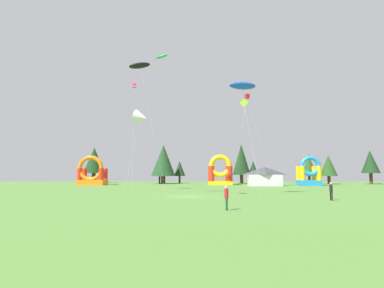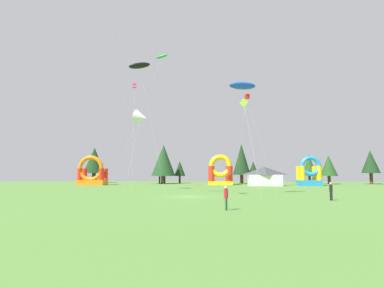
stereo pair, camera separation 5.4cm
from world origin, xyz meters
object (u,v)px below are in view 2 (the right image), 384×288
object	(u,v)px
kite_red_box	(247,97)
inflatable_orange_dome	(92,175)
kite_green_parafoil	(162,57)
inflatable_yellow_castle	(220,173)
person_far_side	(331,190)
kite_white_delta	(141,117)
kite_lime_diamond	(244,104)
kite_black_parafoil	(139,66)
kite_pink_box	(134,85)
festival_tent	(265,176)
inflatable_blue_arch	(309,175)
person_midfield	(226,196)
kite_blue_parafoil	(242,86)

from	to	relation	value
kite_red_box	inflatable_orange_dome	distance (m)	38.34
kite_green_parafoil	inflatable_yellow_castle	size ratio (longest dim) A/B	3.64
person_far_side	inflatable_orange_dome	size ratio (longest dim) A/B	0.28
person_far_side	kite_white_delta	bearing A→B (deg)	-158.41
kite_lime_diamond	person_far_side	distance (m)	14.56
kite_white_delta	inflatable_yellow_castle	distance (m)	28.47
kite_black_parafoil	kite_pink_box	xyz separation A→B (m)	(-4.51, 16.39, 2.21)
kite_red_box	inflatable_orange_dome	bearing A→B (deg)	163.66
kite_pink_box	kite_black_parafoil	bearing A→B (deg)	-74.62
kite_green_parafoil	inflatable_yellow_castle	world-z (taller)	kite_green_parafoil
person_far_side	inflatable_yellow_castle	world-z (taller)	inflatable_yellow_castle
inflatable_yellow_castle	festival_tent	distance (m)	10.81
inflatable_blue_arch	festival_tent	world-z (taller)	inflatable_blue_arch
person_midfield	festival_tent	bearing A→B (deg)	-163.57
kite_black_parafoil	person_far_side	world-z (taller)	kite_black_parafoil
kite_green_parafoil	inflatable_blue_arch	world-z (taller)	kite_green_parafoil
festival_tent	person_midfield	bearing A→B (deg)	-104.28
person_far_side	kite_lime_diamond	bearing A→B (deg)	-163.18
kite_blue_parafoil	festival_tent	distance (m)	30.84
person_midfield	festival_tent	distance (m)	43.94
kite_red_box	inflatable_yellow_castle	size ratio (longest dim) A/B	2.60
kite_blue_parafoil	person_far_side	xyz separation A→B (m)	(8.01, -6.48, -12.75)
kite_lime_diamond	kite_pink_box	bearing A→B (deg)	139.16
kite_lime_diamond	kite_blue_parafoil	bearing A→B (deg)	-149.51
kite_green_parafoil	kite_lime_diamond	bearing A→B (deg)	-52.65
kite_black_parafoil	person_far_side	size ratio (longest dim) A/B	9.30
festival_tent	kite_black_parafoil	bearing A→B (deg)	-126.25
kite_pink_box	kite_lime_diamond	bearing A→B (deg)	-40.84
kite_blue_parafoil	inflatable_yellow_castle	bearing A→B (deg)	92.45
person_midfield	kite_red_box	bearing A→B (deg)	-159.60
kite_pink_box	kite_green_parafoil	bearing A→B (deg)	22.22
kite_lime_diamond	kite_pink_box	xyz separation A→B (m)	(-17.80, 15.39, 7.12)
kite_red_box	kite_pink_box	world-z (taller)	kite_pink_box
kite_lime_diamond	kite_black_parafoil	bearing A→B (deg)	-175.69
inflatable_orange_dome	kite_white_delta	bearing A→B (deg)	-52.80
person_midfield	inflatable_yellow_castle	distance (m)	48.45
kite_lime_diamond	inflatable_yellow_castle	xyz separation A→B (m)	(-1.63, 33.13, -8.86)
festival_tent	kite_red_box	bearing A→B (deg)	-121.76
kite_black_parafoil	inflatable_blue_arch	xyz separation A→B (m)	(30.45, 29.56, -14.07)
kite_blue_parafoil	inflatable_blue_arch	size ratio (longest dim) A/B	2.28
inflatable_yellow_castle	inflatable_orange_dome	size ratio (longest dim) A/B	1.04
inflatable_yellow_castle	kite_lime_diamond	bearing A→B (deg)	-87.18
kite_blue_parafoil	festival_tent	xyz separation A→B (m)	(7.67, 27.43, -11.83)
inflatable_yellow_castle	inflatable_orange_dome	distance (m)	29.22
kite_pink_box	festival_tent	xyz separation A→B (m)	(25.26, 11.92, -16.57)
kite_red_box	inflatable_blue_arch	xyz separation A→B (m)	(14.07, 8.32, -15.13)
kite_red_box	festival_tent	xyz separation A→B (m)	(4.37, 7.06, -15.43)
kite_lime_diamond	festival_tent	world-z (taller)	kite_lime_diamond
kite_white_delta	kite_pink_box	xyz separation A→B (m)	(-2.50, 5.52, 6.90)
kite_green_parafoil	kite_red_box	xyz separation A→B (m)	(16.27, 2.97, -7.10)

